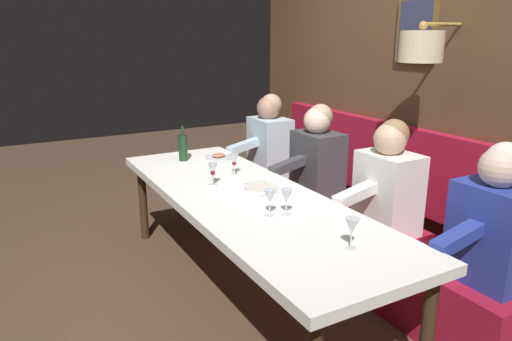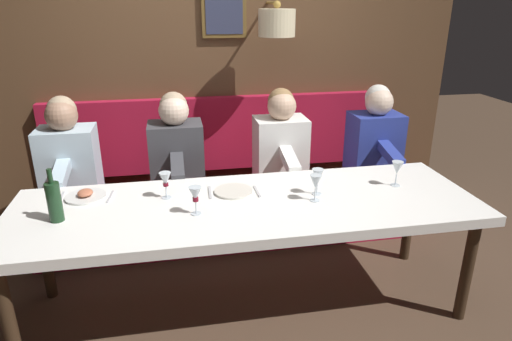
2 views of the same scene
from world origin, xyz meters
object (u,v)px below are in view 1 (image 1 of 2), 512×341
diner_nearest (494,220)px  wine_glass_4 (213,169)px  wine_glass_1 (352,227)px  wine_glass_3 (234,160)px  diner_near (388,181)px  diner_far (269,138)px  wine_bottle (183,147)px  wine_glass_0 (270,197)px  diner_middle (317,156)px  dining_table (245,204)px  wine_glass_2 (286,197)px

diner_nearest → wine_glass_4: diner_nearest is taller
wine_glass_1 → wine_glass_3: size_ratio=1.00×
diner_near → diner_far: same height
wine_glass_4 → wine_bottle: bearing=85.5°
wine_glass_1 → wine_glass_3: 1.46m
diner_near → wine_glass_0: diner_near is taller
diner_near → diner_nearest: bearing=-90.0°
wine_glass_0 → wine_bottle: size_ratio=0.55×
wine_glass_0 → wine_bottle: bearing=89.6°
diner_near → diner_far: bearing=90.0°
diner_nearest → diner_near: bearing=90.0°
wine_glass_4 → wine_glass_0: bearing=-86.0°
diner_near → diner_far: 1.58m
diner_middle → wine_glass_3: size_ratio=4.82×
diner_middle → wine_glass_0: diner_middle is taller
dining_table → diner_near: diner_near is taller
diner_nearest → wine_glass_4: bearing=122.9°
dining_table → diner_nearest: size_ratio=3.49×
wine_glass_1 → wine_bottle: bearing=93.3°
diner_near → wine_glass_4: 1.22m
dining_table → diner_near: size_ratio=3.49×
diner_far → wine_glass_2: (-0.84, -1.61, 0.04)m
diner_far → diner_near: bearing=-90.0°
dining_table → wine_glass_1: 1.00m
diner_middle → dining_table: bearing=-155.8°
wine_glass_1 → wine_bottle: wine_bottle is taller
diner_near → wine_glass_1: bearing=-144.6°
diner_middle → wine_glass_3: 0.73m
dining_table → wine_bottle: size_ratio=9.21×
dining_table → wine_bottle: wine_bottle is taller
diner_nearest → wine_glass_0: 1.23m
diner_nearest → wine_glass_2: size_ratio=4.82×
wine_glass_1 → wine_glass_3: bearing=87.0°
wine_glass_0 → diner_far: bearing=59.4°
wine_glass_1 → wine_glass_4: size_ratio=1.00×
diner_nearest → wine_bottle: size_ratio=2.64×
dining_table → wine_glass_2: wine_glass_2 is taller
diner_middle → wine_glass_4: diner_middle is taller
diner_far → wine_glass_1: (-0.80, -2.15, 0.04)m
wine_glass_2 → wine_glass_0: bearing=155.3°
diner_middle → diner_far: same height
diner_middle → wine_glass_1: diner_middle is taller
wine_glass_2 → wine_glass_3: same height
diner_nearest → wine_glass_2: (-0.84, 0.76, 0.04)m
wine_glass_4 → wine_glass_1: bearing=-82.3°
wine_glass_1 → wine_glass_0: bearing=102.2°
dining_table → wine_glass_4: bearing=107.3°
diner_far → wine_glass_4: size_ratio=4.82×
dining_table → wine_glass_2: bearing=-84.5°
wine_glass_3 → diner_far: bearing=43.8°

